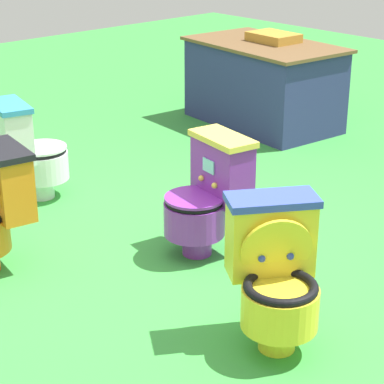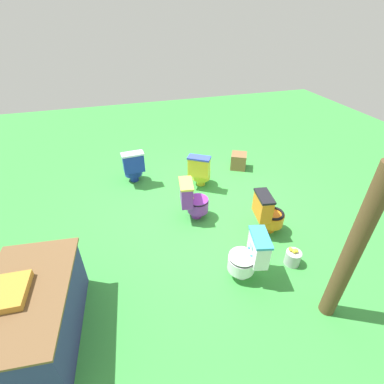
{
  "view_description": "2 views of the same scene",
  "coord_description": "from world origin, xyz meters",
  "px_view_note": "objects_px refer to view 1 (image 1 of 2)",
  "views": [
    {
      "loc": [
        2.77,
        -2.53,
        2.06
      ],
      "look_at": [
        -0.05,
        0.06,
        0.49
      ],
      "focal_mm": 68.92,
      "sensor_mm": 36.0,
      "label": 1
    },
    {
      "loc": [
        -3.87,
        1.4,
        3.16
      ],
      "look_at": [
        0.12,
        0.22,
        0.34
      ],
      "focal_mm": 26.07,
      "sensor_mm": 36.0,
      "label": 2
    }
  ],
  "objects_px": {
    "toilet_purple": "(207,195)",
    "vendor_table": "(264,83)",
    "toilet_white": "(29,150)",
    "toilet_yellow": "(275,273)"
  },
  "relations": [
    {
      "from": "toilet_yellow",
      "to": "vendor_table",
      "type": "xyz_separation_m",
      "value": [
        -2.5,
        2.67,
        0.02
      ]
    },
    {
      "from": "toilet_white",
      "to": "toilet_yellow",
      "type": "xyz_separation_m",
      "value": [
        2.37,
        -0.08,
        0.0
      ]
    },
    {
      "from": "toilet_white",
      "to": "toilet_yellow",
      "type": "height_order",
      "value": "same"
    },
    {
      "from": "toilet_yellow",
      "to": "vendor_table",
      "type": "height_order",
      "value": "vendor_table"
    },
    {
      "from": "toilet_white",
      "to": "toilet_purple",
      "type": "bearing_deg",
      "value": 27.0
    },
    {
      "from": "toilet_yellow",
      "to": "vendor_table",
      "type": "bearing_deg",
      "value": -104.26
    },
    {
      "from": "vendor_table",
      "to": "toilet_white",
      "type": "bearing_deg",
      "value": -87.18
    },
    {
      "from": "toilet_yellow",
      "to": "toilet_purple",
      "type": "bearing_deg",
      "value": -82.44
    },
    {
      "from": "toilet_purple",
      "to": "vendor_table",
      "type": "distance_m",
      "value": 2.73
    },
    {
      "from": "toilet_white",
      "to": "vendor_table",
      "type": "distance_m",
      "value": 2.59
    }
  ]
}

